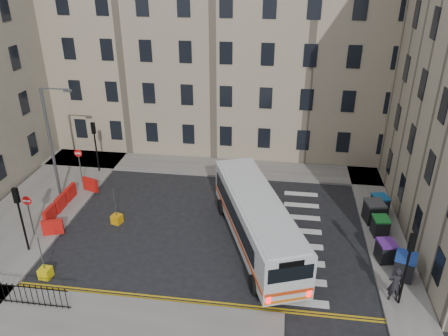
% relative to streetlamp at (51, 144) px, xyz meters
% --- Properties ---
extents(ground, '(120.00, 120.00, 0.00)m').
position_rel_streetlamp_xyz_m(ground, '(13.00, -2.00, -4.34)').
color(ground, black).
rests_on(ground, ground).
extents(pavement_north, '(36.00, 3.20, 0.15)m').
position_rel_streetlamp_xyz_m(pavement_north, '(7.00, 6.60, -4.26)').
color(pavement_north, slate).
rests_on(pavement_north, ground).
extents(pavement_east, '(2.40, 26.00, 0.15)m').
position_rel_streetlamp_xyz_m(pavement_east, '(22.00, 2.00, -4.26)').
color(pavement_east, slate).
rests_on(pavement_east, ground).
extents(pavement_west, '(6.00, 22.00, 0.15)m').
position_rel_streetlamp_xyz_m(pavement_west, '(-1.00, -1.00, -4.26)').
color(pavement_west, slate).
rests_on(pavement_west, ground).
extents(terrace_north, '(38.30, 10.80, 17.20)m').
position_rel_streetlamp_xyz_m(terrace_north, '(6.00, 13.50, 4.28)').
color(terrace_north, gray).
rests_on(terrace_north, ground).
extents(traffic_light_east, '(0.28, 0.22, 4.10)m').
position_rel_streetlamp_xyz_m(traffic_light_east, '(21.60, -7.50, -1.47)').
color(traffic_light_east, black).
rests_on(traffic_light_east, pavement_east).
extents(traffic_light_nw, '(0.28, 0.22, 4.10)m').
position_rel_streetlamp_xyz_m(traffic_light_nw, '(1.00, 4.50, -1.47)').
color(traffic_light_nw, black).
rests_on(traffic_light_nw, pavement_west).
extents(traffic_light_sw, '(0.28, 0.22, 4.10)m').
position_rel_streetlamp_xyz_m(traffic_light_sw, '(1.00, -6.00, -1.47)').
color(traffic_light_sw, black).
rests_on(traffic_light_sw, pavement_west).
extents(streetlamp, '(0.50, 0.22, 8.14)m').
position_rel_streetlamp_xyz_m(streetlamp, '(0.00, 0.00, 0.00)').
color(streetlamp, '#595B5E').
rests_on(streetlamp, pavement_west).
extents(no_entry_north, '(0.60, 0.08, 3.00)m').
position_rel_streetlamp_xyz_m(no_entry_north, '(0.50, 2.50, -2.26)').
color(no_entry_north, '#595B5E').
rests_on(no_entry_north, pavement_west).
extents(no_entry_south, '(0.60, 0.08, 3.00)m').
position_rel_streetlamp_xyz_m(no_entry_south, '(0.50, -4.50, -2.26)').
color(no_entry_south, '#595B5E').
rests_on(no_entry_south, pavement_west).
extents(roadworks_barriers, '(1.66, 6.26, 1.00)m').
position_rel_streetlamp_xyz_m(roadworks_barriers, '(1.16, -1.50, -3.69)').
color(roadworks_barriers, red).
rests_on(roadworks_barriers, pavement_west).
extents(bus, '(6.39, 11.53, 3.09)m').
position_rel_streetlamp_xyz_m(bus, '(14.16, -3.38, -2.55)').
color(bus, silver).
rests_on(bus, ground).
extents(wheelie_bin_a, '(1.39, 1.49, 1.35)m').
position_rel_streetlamp_xyz_m(wheelie_bin_a, '(22.24, -5.39, -3.51)').
color(wheelie_bin_a, black).
rests_on(wheelie_bin_a, pavement_east).
extents(wheelie_bin_b, '(1.15, 1.26, 1.21)m').
position_rel_streetlamp_xyz_m(wheelie_bin_b, '(21.53, -4.06, -3.58)').
color(wheelie_bin_b, black).
rests_on(wheelie_bin_b, pavement_east).
extents(wheelie_bin_c, '(1.06, 1.18, 1.19)m').
position_rel_streetlamp_xyz_m(wheelie_bin_c, '(21.67, -1.50, -3.59)').
color(wheelie_bin_c, black).
rests_on(wheelie_bin_c, pavement_east).
extents(wheelie_bin_d, '(1.34, 1.47, 1.42)m').
position_rel_streetlamp_xyz_m(wheelie_bin_d, '(21.51, -0.01, -3.47)').
color(wheelie_bin_d, black).
rests_on(wheelie_bin_d, pavement_east).
extents(wheelie_bin_e, '(1.21, 1.31, 1.20)m').
position_rel_streetlamp_xyz_m(wheelie_bin_e, '(22.11, 1.21, -3.58)').
color(wheelie_bin_e, black).
rests_on(wheelie_bin_e, pavement_east).
extents(pedestrian, '(0.74, 0.50, 1.95)m').
position_rel_streetlamp_xyz_m(pedestrian, '(21.32, -7.31, -3.21)').
color(pedestrian, black).
rests_on(pedestrian, pavement_east).
extents(bollard_yellow, '(0.74, 0.74, 0.60)m').
position_rel_streetlamp_xyz_m(bollard_yellow, '(5.05, -2.34, -4.04)').
color(bollard_yellow, orange).
rests_on(bollard_yellow, ground).
extents(bollard_chevron, '(0.64, 0.64, 0.60)m').
position_rel_streetlamp_xyz_m(bollard_chevron, '(3.15, -8.00, -4.04)').
color(bollard_chevron, yellow).
rests_on(bollard_chevron, ground).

